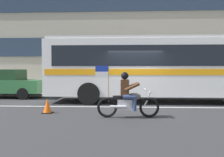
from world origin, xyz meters
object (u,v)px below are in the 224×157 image
at_px(fire_hydrant, 41,87).
at_px(parked_sedan_curbside, 4,83).
at_px(transit_bus, 162,65).
at_px(motorcycle_with_rider, 127,98).
at_px(traffic_cone, 47,106).

bearing_deg(fire_hydrant, parked_sedan_curbside, -131.67).
distance_m(transit_bus, parked_sedan_curbside, 9.06).
bearing_deg(transit_bus, motorcycle_with_rider, -113.66).
distance_m(transit_bus, motorcycle_with_rider, 4.61).
xyz_separation_m(parked_sedan_curbside, traffic_cone, (4.09, -4.80, -0.59)).
relative_size(transit_bus, traffic_cone, 20.85).
bearing_deg(traffic_cone, fire_hydrant, 111.30).
relative_size(transit_bus, parked_sedan_curbside, 2.49).
bearing_deg(traffic_cone, parked_sedan_curbside, 130.48).
xyz_separation_m(motorcycle_with_rider, traffic_cone, (-3.01, 0.67, -0.41)).
relative_size(motorcycle_with_rider, fire_hydrant, 2.93).
bearing_deg(parked_sedan_curbside, motorcycle_with_rider, -37.54).
height_order(transit_bus, fire_hydrant, transit_bus).
relative_size(parked_sedan_curbside, traffic_cone, 8.38).
distance_m(transit_bus, traffic_cone, 6.11).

